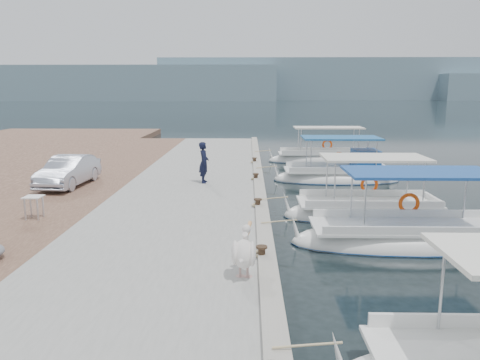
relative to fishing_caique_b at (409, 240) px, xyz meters
name	(u,v)px	position (x,y,z in m)	size (l,w,h in m)	color
ground	(269,235)	(-4.14, 0.88, -0.12)	(400.00, 400.00, 0.00)	black
concrete_quay	(194,193)	(-7.14, 5.88, 0.13)	(6.00, 40.00, 0.50)	gray
quay_curb	(259,186)	(-4.36, 5.88, 0.44)	(0.44, 40.00, 0.12)	gray
cobblestone_strip	(77,192)	(-12.14, 5.88, 0.13)	(4.00, 40.00, 0.50)	brown
distant_hills	(316,83)	(25.47, 202.37, 7.49)	(330.00, 60.00, 18.00)	gray
fishing_caique_b	(409,240)	(0.00, 0.00, 0.00)	(7.11, 2.34, 2.83)	white
fishing_caique_c	(367,214)	(-0.51, 3.01, 0.00)	(6.08, 2.24, 2.83)	white
fishing_caique_d	(338,177)	(-0.26, 9.94, 0.07)	(6.38, 2.37, 2.83)	white
fishing_caique_e	(325,160)	(0.05, 16.28, 0.00)	(7.20, 1.98, 2.83)	white
mooring_bollards	(258,202)	(-4.49, 2.38, 0.57)	(0.28, 20.28, 0.33)	black
pelican	(244,252)	(-4.91, -3.72, 0.94)	(0.58, 1.41, 1.09)	tan
fisherman	(204,162)	(-6.79, 6.84, 1.28)	(0.66, 0.43, 1.81)	black
parked_car	(69,171)	(-12.50, 6.03, 1.02)	(1.36, 3.90, 1.29)	#AEB5C7
folding_table	(34,203)	(-11.65, 0.85, 0.90)	(0.55, 0.55, 0.73)	silver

